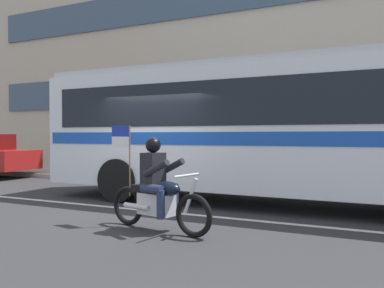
{
  "coord_description": "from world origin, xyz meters",
  "views": [
    {
      "loc": [
        4.64,
        -7.76,
        1.6
      ],
      "look_at": [
        1.12,
        -0.3,
        1.42
      ],
      "focal_mm": 37.05,
      "sensor_mm": 36.0,
      "label": 1
    }
  ],
  "objects": [
    {
      "name": "ground_plane",
      "position": [
        0.0,
        0.0,
        0.0
      ],
      "size": [
        60.0,
        60.0,
        0.0
      ],
      "primitive_type": "plane",
      "color": "#2B2B2D"
    },
    {
      "name": "office_building_facade",
      "position": [
        0.0,
        7.39,
        5.09
      ],
      "size": [
        28.0,
        0.89,
        10.17
      ],
      "color": "#B2A893",
      "rests_on": "ground_plane"
    },
    {
      "name": "sidewalk_curb",
      "position": [
        0.0,
        5.1,
        0.07
      ],
      "size": [
        28.0,
        3.8,
        0.15
      ],
      "primitive_type": "cube",
      "color": "#A39E93",
      "rests_on": "ground_plane"
    },
    {
      "name": "lane_center_stripe",
      "position": [
        0.0,
        -0.6,
        0.0
      ],
      "size": [
        26.6,
        0.14,
        0.01
      ],
      "primitive_type": "cube",
      "color": "silver",
      "rests_on": "ground_plane"
    },
    {
      "name": "transit_bus",
      "position": [
        2.48,
        1.19,
        1.88
      ],
      "size": [
        11.13,
        2.67,
        3.22
      ],
      "color": "silver",
      "rests_on": "ground_plane"
    },
    {
      "name": "fire_hydrant",
      "position": [
        -2.15,
        3.66,
        0.52
      ],
      "size": [
        0.22,
        0.3,
        0.75
      ],
      "color": "gold",
      "rests_on": "sidewalk_curb"
    },
    {
      "name": "motorcycle_with_rider",
      "position": [
        1.3,
        -2.04,
        0.67
      ],
      "size": [
        2.16,
        0.72,
        1.78
      ],
      "color": "black",
      "rests_on": "ground_plane"
    }
  ]
}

